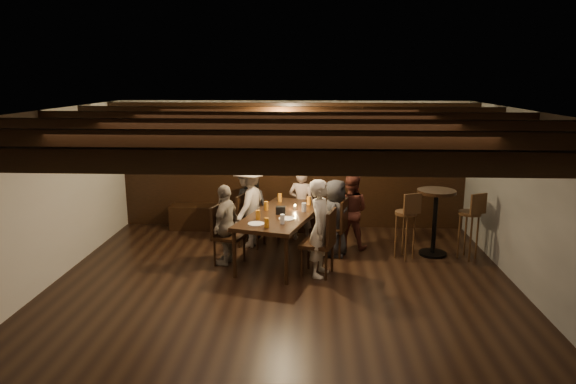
# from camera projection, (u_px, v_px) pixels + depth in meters

# --- Properties ---
(room) EXTENTS (7.00, 7.00, 7.00)m
(room) POSITION_uv_depth(u_px,v_px,m) (272.00, 185.00, 8.54)
(room) COLOR black
(room) RESTS_ON ground
(dining_table) EXTENTS (1.41, 2.18, 0.75)m
(dining_table) POSITION_uv_depth(u_px,v_px,m) (282.00, 217.00, 8.01)
(dining_table) COLOR black
(dining_table) RESTS_ON floor
(chair_left_near) EXTENTS (0.50, 0.50, 0.88)m
(chair_left_near) POSITION_uv_depth(u_px,v_px,m) (251.00, 230.00, 8.74)
(chair_left_near) COLOR black
(chair_left_near) RESTS_ON floor
(chair_left_far) EXTENTS (0.52, 0.52, 0.92)m
(chair_left_far) POSITION_uv_depth(u_px,v_px,m) (228.00, 246.00, 7.91)
(chair_left_far) COLOR black
(chair_left_far) RESTS_ON floor
(chair_right_near) EXTENTS (0.52, 0.52, 0.93)m
(chair_right_near) POSITION_uv_depth(u_px,v_px,m) (333.00, 238.00, 8.29)
(chair_right_near) COLOR black
(chair_right_near) RESTS_ON floor
(chair_right_far) EXTENTS (0.55, 0.55, 0.98)m
(chair_right_far) POSITION_uv_depth(u_px,v_px,m) (319.00, 255.00, 7.46)
(chair_right_far) COLOR black
(chair_right_far) RESTS_ON floor
(person_bench_left) EXTENTS (0.68, 0.54, 1.23)m
(person_bench_left) POSITION_uv_depth(u_px,v_px,m) (251.00, 204.00, 9.14)
(person_bench_left) COLOR black
(person_bench_left) RESTS_ON floor
(person_bench_centre) EXTENTS (0.53, 0.42, 1.28)m
(person_bench_centre) POSITION_uv_depth(u_px,v_px,m) (301.00, 205.00, 8.99)
(person_bench_centre) COLOR gray
(person_bench_centre) RESTS_ON floor
(person_bench_right) EXTENTS (0.72, 0.63, 1.27)m
(person_bench_right) POSITION_uv_depth(u_px,v_px,m) (350.00, 211.00, 8.58)
(person_bench_right) COLOR #51241B
(person_bench_right) RESTS_ON floor
(person_left_near) EXTENTS (0.76, 1.03, 1.43)m
(person_left_near) POSITION_uv_depth(u_px,v_px,m) (249.00, 205.00, 8.65)
(person_left_near) COLOR gray
(person_left_near) RESTS_ON floor
(person_left_far) EXTENTS (0.49, 0.79, 1.25)m
(person_left_far) POSITION_uv_depth(u_px,v_px,m) (226.00, 225.00, 7.84)
(person_left_far) COLOR gray
(person_left_far) RESTS_ON floor
(person_right_near) EXTENTS (0.55, 0.69, 1.25)m
(person_right_near) POSITION_uv_depth(u_px,v_px,m) (335.00, 218.00, 8.21)
(person_right_near) COLOR #272629
(person_right_near) RESTS_ON floor
(person_right_far) EXTENTS (0.47, 0.59, 1.42)m
(person_right_far) POSITION_uv_depth(u_px,v_px,m) (321.00, 228.00, 7.36)
(person_right_far) COLOR #BEB4A1
(person_right_far) RESTS_ON floor
(pint_a) EXTENTS (0.07, 0.07, 0.14)m
(pint_a) POSITION_uv_depth(u_px,v_px,m) (280.00, 198.00, 8.72)
(pint_a) COLOR #BF7219
(pint_a) RESTS_ON dining_table
(pint_b) EXTENTS (0.07, 0.07, 0.14)m
(pint_b) POSITION_uv_depth(u_px,v_px,m) (309.00, 201.00, 8.50)
(pint_b) COLOR #BF7219
(pint_b) RESTS_ON dining_table
(pint_c) EXTENTS (0.07, 0.07, 0.14)m
(pint_c) POSITION_uv_depth(u_px,v_px,m) (266.00, 206.00, 8.17)
(pint_c) COLOR #BF7219
(pint_c) RESTS_ON dining_table
(pint_d) EXTENTS (0.07, 0.07, 0.14)m
(pint_d) POSITION_uv_depth(u_px,v_px,m) (304.00, 207.00, 8.07)
(pint_d) COLOR silver
(pint_d) RESTS_ON dining_table
(pint_e) EXTENTS (0.07, 0.07, 0.14)m
(pint_e) POSITION_uv_depth(u_px,v_px,m) (258.00, 215.00, 7.63)
(pint_e) COLOR #BF7219
(pint_e) RESTS_ON dining_table
(pint_f) EXTENTS (0.07, 0.07, 0.14)m
(pint_f) POSITION_uv_depth(u_px,v_px,m) (282.00, 219.00, 7.41)
(pint_f) COLOR silver
(pint_f) RESTS_ON dining_table
(pint_g) EXTENTS (0.07, 0.07, 0.14)m
(pint_g) POSITION_uv_depth(u_px,v_px,m) (267.00, 223.00, 7.23)
(pint_g) COLOR #BF7219
(pint_g) RESTS_ON dining_table
(plate_near) EXTENTS (0.24, 0.24, 0.01)m
(plate_near) POSITION_uv_depth(u_px,v_px,m) (256.00, 224.00, 7.39)
(plate_near) COLOR white
(plate_near) RESTS_ON dining_table
(plate_far) EXTENTS (0.24, 0.24, 0.01)m
(plate_far) POSITION_uv_depth(u_px,v_px,m) (287.00, 219.00, 7.66)
(plate_far) COLOR white
(plate_far) RESTS_ON dining_table
(condiment_caddy) EXTENTS (0.15, 0.10, 0.12)m
(condiment_caddy) POSITION_uv_depth(u_px,v_px,m) (281.00, 210.00, 7.94)
(condiment_caddy) COLOR black
(condiment_caddy) RESTS_ON dining_table
(candle) EXTENTS (0.05, 0.05, 0.05)m
(candle) POSITION_uv_depth(u_px,v_px,m) (295.00, 208.00, 8.23)
(candle) COLOR beige
(candle) RESTS_ON dining_table
(high_top_table) EXTENTS (0.61, 0.61, 1.08)m
(high_top_table) POSITION_uv_depth(u_px,v_px,m) (435.00, 213.00, 8.20)
(high_top_table) COLOR black
(high_top_table) RESTS_ON floor
(bar_stool_left) EXTENTS (0.38, 0.40, 1.09)m
(bar_stool_left) POSITION_uv_depth(u_px,v_px,m) (405.00, 234.00, 8.10)
(bar_stool_left) COLOR #372411
(bar_stool_left) RESTS_ON floor
(bar_stool_right) EXTENTS (0.39, 0.40, 1.09)m
(bar_stool_right) POSITION_uv_depth(u_px,v_px,m) (468.00, 234.00, 8.09)
(bar_stool_right) COLOR #372411
(bar_stool_right) RESTS_ON floor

